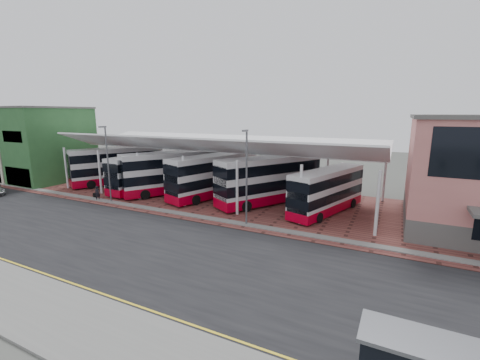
{
  "coord_description": "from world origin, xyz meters",
  "views": [
    {
      "loc": [
        13.06,
        -17.19,
        9.37
      ],
      "look_at": [
        0.62,
        7.86,
        3.52
      ],
      "focal_mm": 24.0,
      "sensor_mm": 36.0,
      "label": 1
    }
  ],
  "objects_px": {
    "bus_2": "(173,173)",
    "bus_3": "(214,176)",
    "bus_1": "(146,172)",
    "bus_5": "(327,191)",
    "bus_0": "(118,166)",
    "pedestrian": "(98,193)",
    "bus_4": "(269,180)"
  },
  "relations": [
    {
      "from": "bus_5",
      "to": "bus_2",
      "type": "bearing_deg",
      "value": -161.2
    },
    {
      "from": "bus_1",
      "to": "bus_0",
      "type": "bearing_deg",
      "value": 173.14
    },
    {
      "from": "bus_1",
      "to": "bus_5",
      "type": "relative_size",
      "value": 1.04
    },
    {
      "from": "bus_0",
      "to": "bus_4",
      "type": "bearing_deg",
      "value": 29.03
    },
    {
      "from": "bus_3",
      "to": "bus_5",
      "type": "bearing_deg",
      "value": 15.96
    },
    {
      "from": "pedestrian",
      "to": "bus_4",
      "type": "bearing_deg",
      "value": -46.26
    },
    {
      "from": "bus_5",
      "to": "pedestrian",
      "type": "height_order",
      "value": "bus_5"
    },
    {
      "from": "bus_3",
      "to": "bus_5",
      "type": "height_order",
      "value": "bus_3"
    },
    {
      "from": "bus_0",
      "to": "bus_5",
      "type": "relative_size",
      "value": 1.12
    },
    {
      "from": "bus_1",
      "to": "bus_4",
      "type": "xyz_separation_m",
      "value": [
        15.89,
        0.95,
        0.26
      ]
    },
    {
      "from": "bus_0",
      "to": "bus_2",
      "type": "distance_m",
      "value": 9.89
    },
    {
      "from": "bus_1",
      "to": "bus_5",
      "type": "bearing_deg",
      "value": 2.88
    },
    {
      "from": "bus_0",
      "to": "pedestrian",
      "type": "relative_size",
      "value": 7.37
    },
    {
      "from": "bus_2",
      "to": "pedestrian",
      "type": "relative_size",
      "value": 7.32
    },
    {
      "from": "bus_1",
      "to": "bus_2",
      "type": "xyz_separation_m",
      "value": [
        4.09,
        0.04,
        0.24
      ]
    },
    {
      "from": "bus_0",
      "to": "pedestrian",
      "type": "distance_m",
      "value": 8.74
    },
    {
      "from": "bus_3",
      "to": "pedestrian",
      "type": "relative_size",
      "value": 7.53
    },
    {
      "from": "bus_3",
      "to": "bus_5",
      "type": "xyz_separation_m",
      "value": [
        12.71,
        -0.39,
        -0.29
      ]
    },
    {
      "from": "pedestrian",
      "to": "bus_5",
      "type": "bearing_deg",
      "value": -53.38
    },
    {
      "from": "bus_1",
      "to": "pedestrian",
      "type": "bearing_deg",
      "value": -98.38
    },
    {
      "from": "bus_0",
      "to": "bus_4",
      "type": "height_order",
      "value": "bus_4"
    },
    {
      "from": "bus_4",
      "to": "bus_0",
      "type": "bearing_deg",
      "value": -149.34
    },
    {
      "from": "pedestrian",
      "to": "bus_2",
      "type": "bearing_deg",
      "value": -18.89
    },
    {
      "from": "bus_3",
      "to": "bus_4",
      "type": "distance_m",
      "value": 6.58
    },
    {
      "from": "bus_0",
      "to": "pedestrian",
      "type": "xyz_separation_m",
      "value": [
        4.59,
        -7.26,
        -1.61
      ]
    },
    {
      "from": "bus_2",
      "to": "bus_3",
      "type": "height_order",
      "value": "bus_2"
    },
    {
      "from": "bus_0",
      "to": "bus_3",
      "type": "distance_m",
      "value": 15.07
    },
    {
      "from": "bus_2",
      "to": "bus_5",
      "type": "relative_size",
      "value": 1.11
    },
    {
      "from": "bus_0",
      "to": "bus_1",
      "type": "relative_size",
      "value": 1.07
    },
    {
      "from": "pedestrian",
      "to": "bus_1",
      "type": "bearing_deg",
      "value": 10.13
    },
    {
      "from": "bus_2",
      "to": "bus_3",
      "type": "xyz_separation_m",
      "value": [
        5.22,
        0.67,
        -0.06
      ]
    },
    {
      "from": "bus_1",
      "to": "bus_2",
      "type": "height_order",
      "value": "bus_2"
    }
  ]
}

